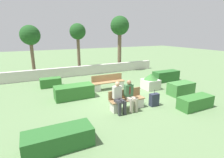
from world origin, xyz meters
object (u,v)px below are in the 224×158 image
(bench_left_side, at_px, (108,83))
(suitcase, at_px, (154,100))
(person_seated_man, at_px, (130,94))
(tree_center_left, at_px, (78,34))
(tree_leftmost, at_px, (30,36))
(person_seated_woman, at_px, (118,96))
(tree_center_right, at_px, (120,28))
(planter_corner_left, at_px, (151,81))
(bench_front, at_px, (127,102))

(bench_left_side, bearing_deg, suitcase, -79.62)
(person_seated_man, distance_m, tree_center_left, 8.41)
(tree_leftmost, bearing_deg, tree_center_left, -7.03)
(person_seated_woman, distance_m, tree_center_right, 9.62)
(person_seated_man, bearing_deg, bench_left_side, 82.58)
(planter_corner_left, bearing_deg, suitcase, -124.57)
(bench_front, bearing_deg, bench_left_side, 80.92)
(tree_center_left, bearing_deg, planter_corner_left, -65.01)
(bench_left_side, relative_size, tree_center_left, 0.50)
(bench_left_side, distance_m, planter_corner_left, 2.60)
(suitcase, distance_m, tree_center_left, 8.79)
(person_seated_man, xyz_separation_m, planter_corner_left, (2.76, 2.03, -0.28))
(bench_front, relative_size, bench_left_side, 0.81)
(person_seated_man, relative_size, tree_center_left, 0.33)
(bench_front, bearing_deg, suitcase, -12.02)
(bench_left_side, bearing_deg, planter_corner_left, -29.46)
(planter_corner_left, height_order, suitcase, planter_corner_left)
(tree_center_right, bearing_deg, person_seated_woman, -118.76)
(bench_front, relative_size, suitcase, 2.07)
(suitcase, bearing_deg, tree_center_left, 98.95)
(tree_center_right, bearing_deg, tree_leftmost, 176.51)
(bench_front, xyz_separation_m, person_seated_woman, (-0.51, -0.14, 0.42))
(suitcase, relative_size, tree_center_right, 0.17)
(suitcase, bearing_deg, planter_corner_left, 55.43)
(person_seated_woman, bearing_deg, suitcase, -4.50)
(suitcase, distance_m, tree_center_right, 9.22)
(person_seated_man, xyz_separation_m, tree_center_right, (3.81, 7.99, 3.07))
(tree_leftmost, bearing_deg, bench_front, -67.48)
(tree_center_right, bearing_deg, planter_corner_left, -99.95)
(bench_front, relative_size, planter_corner_left, 1.72)
(tree_leftmost, bearing_deg, suitcase, -60.93)
(planter_corner_left, height_order, tree_center_left, tree_center_left)
(person_seated_man, relative_size, person_seated_woman, 1.00)
(tree_leftmost, bearing_deg, bench_left_side, -53.43)
(planter_corner_left, distance_m, tree_leftmost, 9.35)
(suitcase, relative_size, tree_center_left, 0.19)
(tree_leftmost, bearing_deg, person_seated_woman, -70.84)
(tree_center_left, bearing_deg, tree_leftmost, 172.97)
(bench_left_side, height_order, tree_center_left, tree_center_left)
(tree_center_left, bearing_deg, person_seated_woman, -93.97)
(person_seated_woman, relative_size, tree_center_right, 0.28)
(suitcase, bearing_deg, bench_left_side, 104.44)
(person_seated_man, xyz_separation_m, person_seated_woman, (-0.58, 0.00, 0.00))
(planter_corner_left, bearing_deg, person_seated_man, -143.61)
(bench_front, height_order, person_seated_man, person_seated_man)
(person_seated_man, bearing_deg, tree_leftmost, 112.60)
(planter_corner_left, relative_size, tree_center_left, 0.23)
(bench_left_side, distance_m, suitcase, 3.40)
(suitcase, xyz_separation_m, tree_center_left, (-1.28, 8.15, 3.01))
(bench_left_side, distance_m, person_seated_man, 3.20)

